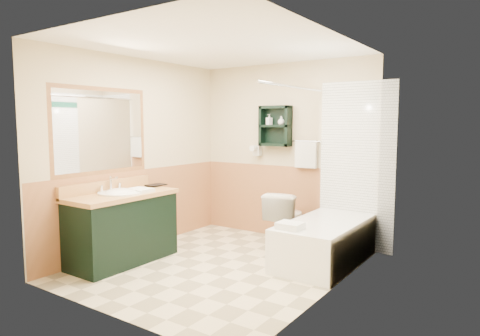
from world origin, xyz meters
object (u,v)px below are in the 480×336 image
vanity_book (151,176)px  soap_bottle_a (269,122)px  toilet (286,219)px  soap_bottle_b (281,121)px  vanity (122,228)px  bathtub (326,241)px  wall_shelf (275,126)px  hair_dryer (257,151)px

vanity_book → soap_bottle_a: 1.75m
toilet → soap_bottle_b: soap_bottle_b is taller
vanity → soap_bottle_b: soap_bottle_b is taller
vanity → vanity_book: size_ratio=5.29×
soap_bottle_b → vanity_book: bearing=-131.8°
vanity_book → bathtub: bearing=20.6°
bathtub → vanity_book: size_ratio=6.32×
bathtub → toilet: toilet is taller
vanity_book → soap_bottle_b: 1.87m
toilet → soap_bottle_a: soap_bottle_a is taller
soap_bottle_a → soap_bottle_b: (0.19, 0.00, 0.01)m
vanity → soap_bottle_b: (0.99, 1.91, 1.21)m
toilet → soap_bottle_b: bearing=-60.2°
bathtub → toilet: 0.73m
toilet → vanity_book: 1.81m
vanity → soap_bottle_a: size_ratio=8.69×
soap_bottle_b → toilet: bearing=-50.9°
vanity → soap_bottle_a: (0.80, 1.91, 1.20)m
soap_bottle_b → vanity: bearing=-117.4°
wall_shelf → hair_dryer: size_ratio=2.29×
hair_dryer → vanity: (-0.59, -1.94, -0.80)m
wall_shelf → toilet: 1.29m
wall_shelf → soap_bottle_b: 0.11m
bathtub → soap_bottle_b: (-0.93, 0.59, 1.37)m
soap_bottle_a → bathtub: bearing=-28.0°
hair_dryer → soap_bottle_a: bearing=-8.2°
vanity → vanity_book: (-0.17, 0.62, 0.52)m
vanity → toilet: 2.03m
bathtub → soap_bottle_a: (-1.12, 0.59, 1.36)m
wall_shelf → toilet: wall_shelf is taller
bathtub → vanity_book: vanity_book is taller
vanity → bathtub: size_ratio=0.84×
soap_bottle_a → toilet: bearing=-35.4°
hair_dryer → bathtub: bearing=-25.2°
wall_shelf → toilet: bearing=-42.3°
bathtub → toilet: (-0.67, 0.28, 0.12)m
hair_dryer → vanity_book: hair_dryer is taller
toilet → soap_bottle_b: (-0.26, 0.32, 1.25)m
vanity → toilet: size_ratio=1.73×
hair_dryer → vanity: bearing=-107.0°
vanity_book → soap_bottle_b: size_ratio=2.03×
hair_dryer → bathtub: size_ratio=0.16×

